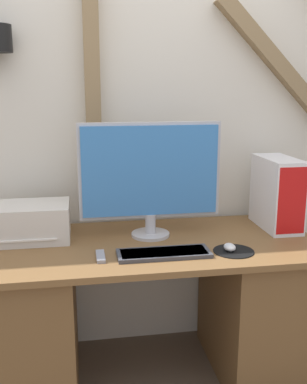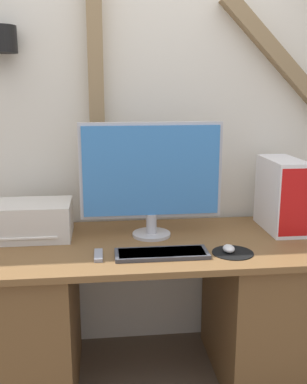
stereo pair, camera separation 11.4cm
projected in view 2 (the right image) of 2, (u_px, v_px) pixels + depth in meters
name	position (u px, v px, depth m)	size (l,w,h in m)	color
wall_back	(140.00, 113.00, 2.49)	(6.40, 0.21, 2.70)	silver
desk	(148.00, 310.00, 2.30)	(1.70, 0.75, 0.76)	brown
monitor	(151.00, 174.00, 2.24)	(0.71, 0.20, 0.58)	#B7B7BC
keyboard	(162.00, 253.00, 2.04)	(0.42, 0.15, 0.02)	#3D3D42
mousepad	(233.00, 253.00, 2.07)	(0.19, 0.19, 0.00)	black
mouse	(229.00, 249.00, 2.07)	(0.05, 0.07, 0.03)	silver
computer_tower	(281.00, 195.00, 2.37)	(0.17, 0.36, 0.38)	white
printer	(31.00, 220.00, 2.27)	(0.40, 0.28, 0.18)	beige
remote_control	(98.00, 255.00, 2.02)	(0.04, 0.14, 0.02)	gray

